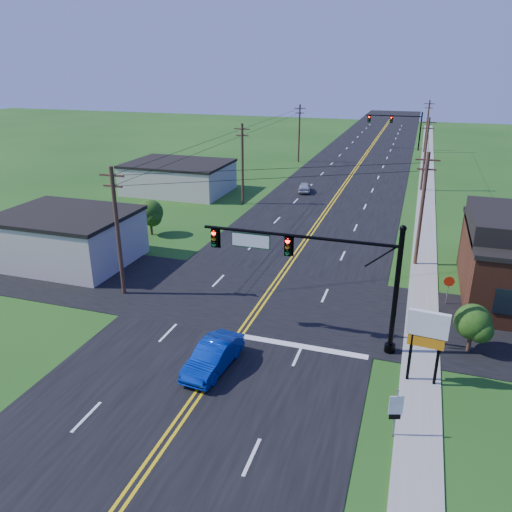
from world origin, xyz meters
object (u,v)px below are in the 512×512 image
(signal_mast_main, at_px, (315,265))
(stop_sign, at_px, (449,284))
(blue_car, at_px, (213,357))
(route_sign, at_px, (396,410))
(signal_mast_far, at_px, (396,124))

(signal_mast_main, height_order, stop_sign, signal_mast_main)
(stop_sign, bearing_deg, blue_car, -140.28)
(route_sign, height_order, stop_sign, route_sign)
(signal_mast_far, relative_size, blue_car, 2.41)
(stop_sign, bearing_deg, signal_mast_far, 91.52)
(signal_mast_main, relative_size, blue_car, 2.48)
(blue_car, relative_size, route_sign, 1.86)
(signal_mast_far, distance_m, blue_car, 76.81)
(signal_mast_main, bearing_deg, signal_mast_far, 89.92)
(blue_car, xyz_separation_m, route_sign, (9.38, -2.32, 0.68))
(blue_car, relative_size, stop_sign, 2.23)
(signal_mast_far, bearing_deg, blue_car, -93.28)
(signal_mast_far, xyz_separation_m, route_sign, (4.99, -78.92, -3.12))
(signal_mast_main, bearing_deg, blue_car, -133.05)
(signal_mast_main, distance_m, signal_mast_far, 72.00)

